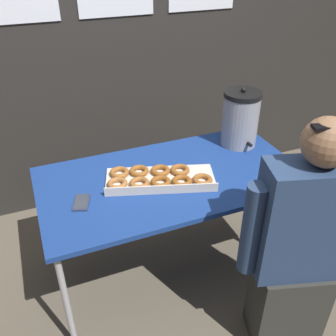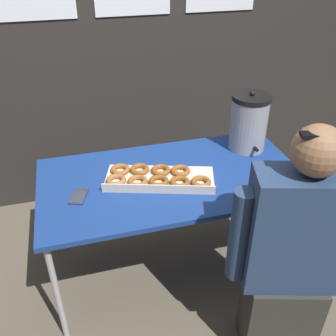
# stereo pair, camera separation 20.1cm
# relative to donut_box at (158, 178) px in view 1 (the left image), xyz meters

# --- Properties ---
(ground_plane) EXTENTS (12.00, 12.00, 0.00)m
(ground_plane) POSITION_rel_donut_box_xyz_m (0.09, 0.02, -0.73)
(ground_plane) COLOR brown
(back_wall) EXTENTS (6.00, 0.11, 2.90)m
(back_wall) POSITION_rel_donut_box_xyz_m (0.09, 1.04, 0.72)
(back_wall) COLOR #282623
(back_wall) RESTS_ON ground
(folding_table) EXTENTS (1.48, 0.78, 0.71)m
(folding_table) POSITION_rel_donut_box_xyz_m (0.09, 0.02, -0.06)
(folding_table) COLOR navy
(folding_table) RESTS_ON ground
(donut_box) EXTENTS (0.65, 0.42, 0.05)m
(donut_box) POSITION_rel_donut_box_xyz_m (0.00, 0.00, 0.00)
(donut_box) COLOR beige
(donut_box) RESTS_ON folding_table
(coffee_urn) EXTENTS (0.23, 0.26, 0.38)m
(coffee_urn) POSITION_rel_donut_box_xyz_m (0.64, 0.22, 0.16)
(coffee_urn) COLOR #939399
(coffee_urn) RESTS_ON folding_table
(cell_phone) EXTENTS (0.12, 0.15, 0.01)m
(cell_phone) POSITION_rel_donut_box_xyz_m (-0.43, -0.04, -0.02)
(cell_phone) COLOR #2D334C
(cell_phone) RESTS_ON folding_table
(person_seated) EXTENTS (0.57, 0.33, 1.29)m
(person_seated) POSITION_rel_donut_box_xyz_m (0.46, -0.65, -0.11)
(person_seated) COLOR #33332D
(person_seated) RESTS_ON ground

